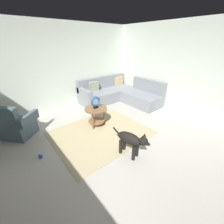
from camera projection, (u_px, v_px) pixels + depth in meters
ground_plane at (114, 151)px, 3.21m from camera, size 6.00×6.00×0.10m
wall_back at (54, 68)px, 4.63m from camera, size 6.00×0.12×2.70m
wall_right at (190, 71)px, 4.27m from camera, size 0.12×6.00×2.70m
area_rug at (101, 133)px, 3.76m from camera, size 2.30×1.90×0.01m
sectional_couch at (119, 94)px, 5.59m from camera, size 2.20×2.25×0.88m
armchair at (16, 125)px, 3.50m from camera, size 0.98×1.00×0.88m
side_table at (96, 112)px, 3.91m from camera, size 0.60×0.60×0.54m
torus_sculpture at (95, 102)px, 3.78m from camera, size 0.28×0.08×0.33m
dog_bed_mat at (162, 119)px, 4.36m from camera, size 0.80×0.60×0.09m
dog at (131, 140)px, 2.87m from camera, size 0.33×0.84×0.63m
dog_toy_ball at (41, 156)px, 2.96m from camera, size 0.08×0.08×0.08m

